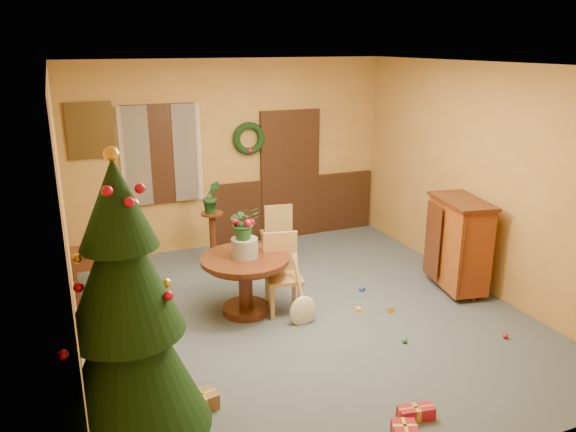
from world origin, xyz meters
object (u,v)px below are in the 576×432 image
dining_table (245,274)px  christmas_tree (127,318)px  chair_near (282,270)px  writing_desk (101,260)px  sideboard (459,242)px

dining_table → christmas_tree: 2.56m
dining_table → chair_near: 0.44m
chair_near → writing_desk: chair_near is taller
dining_table → writing_desk: 1.89m
christmas_tree → writing_desk: 3.08m
chair_near → christmas_tree: size_ratio=0.39×
chair_near → christmas_tree: (-1.98, -1.84, 0.65)m
sideboard → dining_table: bearing=171.6°
dining_table → chair_near: size_ratio=1.09×
chair_near → sideboard: sideboard is taller
christmas_tree → writing_desk: christmas_tree is taller
dining_table → chair_near: chair_near is taller
christmas_tree → writing_desk: bearing=90.0°
writing_desk → dining_table: bearing=-35.1°
chair_near → sideboard: bearing=-7.9°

